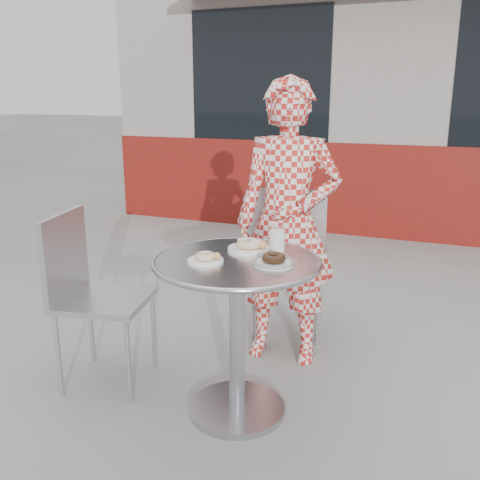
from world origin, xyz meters
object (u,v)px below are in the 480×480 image
at_px(chair_far, 288,287).
at_px(milk_cup, 277,240).
at_px(plate_far, 250,246).
at_px(plate_checker, 274,261).
at_px(seated_person, 287,224).
at_px(plate_near, 206,258).
at_px(chair_left, 105,332).
at_px(bistro_table, 237,299).

bearing_deg(chair_far, milk_cup, 91.62).
relative_size(chair_far, plate_far, 4.77).
height_order(plate_checker, milk_cup, milk_cup).
bearing_deg(plate_checker, milk_cup, 104.08).
bearing_deg(milk_cup, plate_far, -165.04).
bearing_deg(seated_person, chair_far, 99.21).
relative_size(plate_far, plate_checker, 1.11).
relative_size(seated_person, plate_near, 9.98).
bearing_deg(plate_checker, seated_person, 102.02).
height_order(chair_left, plate_checker, chair_left).
xyz_separation_m(plate_near, plate_checker, (0.29, 0.07, -0.00)).
distance_m(plate_far, plate_near, 0.27).
height_order(seated_person, milk_cup, seated_person).
height_order(bistro_table, milk_cup, milk_cup).
bearing_deg(chair_left, plate_checker, -103.00).
height_order(bistro_table, plate_far, plate_far).
height_order(bistro_table, seated_person, seated_person).
distance_m(chair_left, plate_checker, 1.07).
distance_m(plate_far, milk_cup, 0.13).
height_order(chair_left, plate_far, chair_left).
xyz_separation_m(seated_person, plate_far, (-0.03, -0.50, 0.00)).
height_order(chair_far, plate_far, chair_far).
xyz_separation_m(chair_far, plate_checker, (0.22, -1.00, 0.50)).
xyz_separation_m(chair_left, plate_far, (0.77, 0.14, 0.52)).
distance_m(chair_far, plate_near, 1.18).
xyz_separation_m(bistro_table, plate_checker, (0.18, -0.01, 0.21)).
distance_m(bistro_table, plate_near, 0.25).
relative_size(bistro_table, plate_near, 4.88).
distance_m(chair_left, plate_near, 0.84).
bearing_deg(milk_cup, chair_left, -168.74).
distance_m(seated_person, plate_far, 0.50).
bearing_deg(chair_far, chair_left, 42.88).
bearing_deg(milk_cup, bistro_table, -123.63).
height_order(chair_left, plate_near, chair_left).
relative_size(chair_left, milk_cup, 7.55).
distance_m(chair_far, plate_far, 0.97).
bearing_deg(bistro_table, chair_left, 178.91).
relative_size(plate_far, plate_near, 1.27).
bearing_deg(chair_left, plate_far, -91.03).
height_order(plate_far, plate_near, plate_far).
distance_m(chair_far, chair_left, 1.21).
distance_m(chair_far, milk_cup, 0.98).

